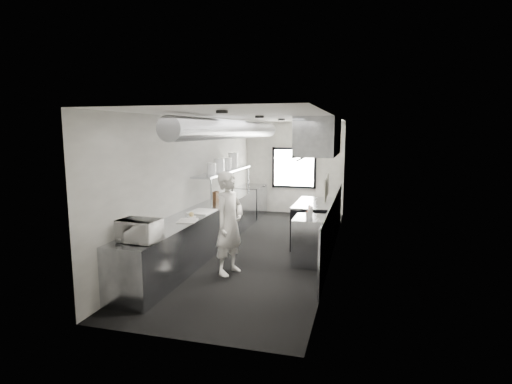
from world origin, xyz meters
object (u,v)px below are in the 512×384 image
Objects in this scene: bottle_station at (311,240)px; squeeze_bottle_b at (309,214)px; pass_shelf at (225,172)px; deli_tub_b at (156,225)px; deli_tub_a at (133,234)px; squeeze_bottle_c at (310,212)px; squeeze_bottle_e at (309,210)px; small_plate at (192,217)px; plate_stack_c at (227,164)px; squeeze_bottle_a at (307,216)px; cutting_board at (202,211)px; plate_stack_a at (211,169)px; knife_block at (216,196)px; plate_stack_d at (233,160)px; squeeze_bottle_d at (311,211)px; exhaust_hood at (319,137)px; plate_stack_b at (219,165)px; microwave at (139,231)px; prep_counter at (203,230)px; line_cook at (229,223)px; far_work_table at (251,201)px; range at (314,223)px.

squeeze_bottle_b is at bearing -106.84° from bottle_station.
deli_tub_b is (-0.09, -3.23, -0.58)m from pass_shelf.
squeeze_bottle_b is at bearing 39.30° from deli_tub_a.
squeeze_bottle_c is 0.22m from squeeze_bottle_e.
squeeze_bottle_b reaches higher than small_plate.
plate_stack_c is 1.91× the size of squeeze_bottle_a.
plate_stack_a is at bearing 98.35° from cutting_board.
squeeze_bottle_e is (2.40, 2.39, 0.04)m from deli_tub_a.
pass_shelf is 3.28m from deli_tub_b.
knife_block is at bearing 152.34° from bottle_station.
plate_stack_d is 2.25× the size of squeeze_bottle_d.
plate_stack_b is (-2.28, -0.09, -0.66)m from exhaust_hood.
deli_tub_a is (-2.43, -3.53, -1.44)m from exhaust_hood.
plate_stack_d reaches higher than squeeze_bottle_c.
microwave is 3.13m from squeeze_bottle_b.
pass_shelf is 0.24m from plate_stack_c.
microwave is at bearing -91.64° from small_plate.
prep_counter is 1.55m from line_cook.
plate_stack_c reaches higher than microwave.
plate_stack_b is at bearing 94.13° from small_plate.
pass_shelf is 9.90× the size of plate_stack_c.
deli_tub_a reaches higher than prep_counter.
squeeze_bottle_c is (2.38, 1.57, 0.03)m from deli_tub_b.
far_work_table is 4.94m from line_cook.
squeeze_bottle_a reaches higher than deli_tub_a.
line_cook is 7.34× the size of plate_stack_a.
small_plate is (-2.08, -2.01, 0.44)m from range.
bottle_station is at bearing 1.58° from cutting_board.
squeeze_bottle_c is at bearing -35.82° from pass_shelf.
plate_stack_b is 1.88× the size of squeeze_bottle_c.
knife_block is at bearing 146.36° from squeeze_bottle_a.
exhaust_hood is at bearing -23.29° from plate_stack_d.
prep_counter is at bearing -90.00° from far_work_table.
exhaust_hood is 2.44× the size of bottle_station.
microwave reaches higher than squeeze_bottle_d.
squeeze_bottle_c is 0.95× the size of squeeze_bottle_d.
plate_stack_d is at bearing 136.78° from squeeze_bottle_e.
plate_stack_b reaches higher than squeeze_bottle_a.
bottle_station is 5.13× the size of squeeze_bottle_d.
plate_stack_c is at bearing 84.05° from knife_block.
plate_stack_b is 1.08m from plate_stack_d.
line_cook reaches higher than cutting_board.
plate_stack_d is at bearing 93.33° from cutting_board.
range is 10.06× the size of squeeze_bottle_a.
squeeze_bottle_a is (2.16, -0.25, 0.07)m from cutting_board.
microwave is (0.06, -2.55, 0.62)m from prep_counter.
prep_counter is at bearing -82.37° from knife_block.
knife_block is 1.23× the size of squeeze_bottle_d.
plate_stack_b reaches higher than range.
microwave is 3.72m from plate_stack_b.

